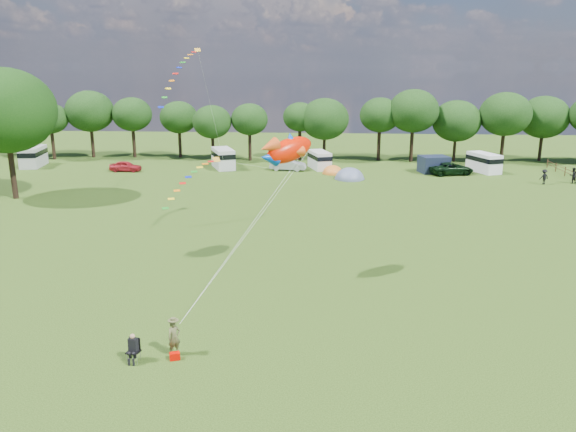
# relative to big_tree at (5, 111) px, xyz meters

# --- Properties ---
(ground_plane) EXTENTS (180.00, 180.00, 0.00)m
(ground_plane) POSITION_rel_big_tree_xyz_m (30.00, -28.00, -9.02)
(ground_plane) COLOR black
(ground_plane) RESTS_ON ground
(tree_line) EXTENTS (102.98, 10.98, 10.27)m
(tree_line) POSITION_rel_big_tree_xyz_m (35.30, 26.99, -2.67)
(tree_line) COLOR black
(tree_line) RESTS_ON ground
(big_tree) EXTENTS (10.00, 10.00, 13.28)m
(big_tree) POSITION_rel_big_tree_xyz_m (0.00, 0.00, 0.00)
(big_tree) COLOR black
(big_tree) RESTS_ON ground
(car_a) EXTENTS (4.21, 1.75, 1.39)m
(car_a) POSITION_rel_big_tree_xyz_m (5.94, 15.99, -8.32)
(car_a) COLOR #AE1D26
(car_a) RESTS_ON ground
(car_b) EXTENTS (4.56, 2.01, 1.57)m
(car_b) POSITION_rel_big_tree_xyz_m (27.06, 18.36, -8.23)
(car_b) COLOR #9DA2A6
(car_b) RESTS_ON ground
(car_d) EXTENTS (6.26, 4.11, 1.57)m
(car_d) POSITION_rel_big_tree_xyz_m (47.95, 17.01, -8.23)
(car_d) COLOR black
(car_d) RESTS_ON ground
(campervan_a) EXTENTS (3.33, 5.83, 2.69)m
(campervan_a) POSITION_rel_big_tree_xyz_m (-8.01, 18.82, -7.57)
(campervan_a) COLOR #B6B5B8
(campervan_a) RESTS_ON ground
(campervan_b) EXTENTS (4.16, 5.86, 2.65)m
(campervan_b) POSITION_rel_big_tree_xyz_m (18.23, 19.46, -7.60)
(campervan_b) COLOR silver
(campervan_b) RESTS_ON ground
(campervan_c) EXTENTS (3.44, 5.18, 2.34)m
(campervan_c) POSITION_rel_big_tree_xyz_m (31.20, 20.04, -7.76)
(campervan_c) COLOR silver
(campervan_c) RESTS_ON ground
(campervan_d) EXTENTS (3.85, 5.44, 2.46)m
(campervan_d) POSITION_rel_big_tree_xyz_m (52.55, 19.21, -7.70)
(campervan_d) COLOR white
(campervan_d) RESTS_ON ground
(tent_orange) EXTENTS (2.72, 2.98, 2.13)m
(tent_orange) POSITION_rel_big_tree_xyz_m (32.99, 16.53, -9.00)
(tent_orange) COLOR orange
(tent_orange) RESTS_ON ground
(tent_greyblue) EXTENTS (3.69, 4.04, 2.74)m
(tent_greyblue) POSITION_rel_big_tree_xyz_m (35.03, 13.11, -9.00)
(tent_greyblue) COLOR slate
(tent_greyblue) RESTS_ON ground
(awning_navy) EXTENTS (4.01, 3.53, 2.16)m
(awning_navy) POSITION_rel_big_tree_xyz_m (45.98, 18.24, -7.94)
(awning_navy) COLOR #181F34
(awning_navy) RESTS_ON ground
(kite_flyer) EXTENTS (0.75, 0.72, 1.74)m
(kite_flyer) POSITION_rel_big_tree_xyz_m (25.43, -31.00, -8.15)
(kite_flyer) COLOR brown
(kite_flyer) RESTS_ON ground
(camp_chair) EXTENTS (0.67, 0.68, 1.40)m
(camp_chair) POSITION_rel_big_tree_xyz_m (23.72, -31.76, -8.18)
(camp_chair) COLOR #99999E
(camp_chair) RESTS_ON ground
(kite_bag) EXTENTS (0.56, 0.47, 0.34)m
(kite_bag) POSITION_rel_big_tree_xyz_m (25.55, -31.48, -8.85)
(kite_bag) COLOR #D60900
(kite_bag) RESTS_ON ground
(fish_kite) EXTENTS (3.81, 3.66, 2.24)m
(fish_kite) POSITION_rel_big_tree_xyz_m (29.84, -19.93, -0.79)
(fish_kite) COLOR #EC1A00
(fish_kite) RESTS_ON ground
(streamer_kite_a) EXTENTS (3.36, 5.50, 5.76)m
(streamer_kite_a) POSITION_rel_big_tree_xyz_m (17.62, 2.59, 4.10)
(streamer_kite_a) COLOR yellow
(streamer_kite_a) RESTS_ON ground
(streamer_kite_b) EXTENTS (4.32, 4.62, 3.81)m
(streamer_kite_b) POSITION_rel_big_tree_xyz_m (20.98, -7.44, -4.83)
(streamer_kite_b) COLOR gold
(streamer_kite_b) RESTS_ON ground
(walker_a) EXTENTS (1.04, 0.82, 1.86)m
(walker_a) POSITION_rel_big_tree_xyz_m (61.10, 12.51, -8.09)
(walker_a) COLOR black
(walker_a) RESTS_ON ground
(walker_b) EXTENTS (1.26, 0.91, 1.77)m
(walker_b) POSITION_rel_big_tree_xyz_m (57.49, 11.59, -8.13)
(walker_b) COLOR black
(walker_b) RESTS_ON ground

